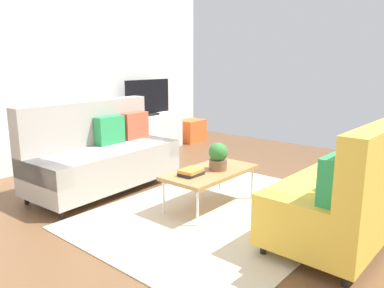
{
  "coord_description": "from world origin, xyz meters",
  "views": [
    {
      "loc": [
        -3.0,
        -2.49,
        1.58
      ],
      "look_at": [
        0.23,
        0.25,
        0.65
      ],
      "focal_mm": 35.01,
      "sensor_mm": 36.0,
      "label": 1
    }
  ],
  "objects_px": {
    "table_book_0": "(191,174)",
    "bottle_0": "(138,111)",
    "tv": "(148,98)",
    "couch_beige": "(102,154)",
    "couch_green": "(353,190)",
    "tv_console": "(148,133)",
    "potted_plant": "(218,156)",
    "storage_trunk": "(191,131)",
    "bottle_1": "(143,111)",
    "vase_1": "(127,113)",
    "vase_0": "(120,115)",
    "coffee_table": "(210,173)"
  },
  "relations": [
    {
      "from": "bottle_0",
      "to": "storage_trunk",
      "type": "bearing_deg",
      "value": -2.54
    },
    {
      "from": "table_book_0",
      "to": "bottle_0",
      "type": "xyz_separation_m",
      "value": [
        1.48,
        2.47,
        0.31
      ]
    },
    {
      "from": "storage_trunk",
      "to": "tv_console",
      "type": "bearing_deg",
      "value": 174.81
    },
    {
      "from": "tv_console",
      "to": "bottle_1",
      "type": "relative_size",
      "value": 7.05
    },
    {
      "from": "tv_console",
      "to": "bottle_1",
      "type": "bearing_deg",
      "value": -164.6
    },
    {
      "from": "table_book_0",
      "to": "vase_1",
      "type": "xyz_separation_m",
      "value": [
        1.3,
        2.56,
        0.29
      ]
    },
    {
      "from": "couch_green",
      "to": "bottle_0",
      "type": "xyz_separation_m",
      "value": [
        0.93,
        3.94,
        0.3
      ]
    },
    {
      "from": "couch_beige",
      "to": "tv_console",
      "type": "xyz_separation_m",
      "value": [
        1.85,
        1.14,
        -0.13
      ]
    },
    {
      "from": "table_book_0",
      "to": "bottle_1",
      "type": "bearing_deg",
      "value": 57.29
    },
    {
      "from": "tv",
      "to": "potted_plant",
      "type": "relative_size",
      "value": 3.3
    },
    {
      "from": "vase_1",
      "to": "bottle_1",
      "type": "height_order",
      "value": "bottle_1"
    },
    {
      "from": "couch_beige",
      "to": "couch_green",
      "type": "bearing_deg",
      "value": 100.03
    },
    {
      "from": "table_book_0",
      "to": "vase_1",
      "type": "height_order",
      "value": "vase_1"
    },
    {
      "from": "tv",
      "to": "bottle_0",
      "type": "distance_m",
      "value": 0.33
    },
    {
      "from": "tv",
      "to": "bottle_0",
      "type": "height_order",
      "value": "tv"
    },
    {
      "from": "vase_0",
      "to": "vase_1",
      "type": "distance_m",
      "value": 0.14
    },
    {
      "from": "tv_console",
      "to": "potted_plant",
      "type": "relative_size",
      "value": 4.62
    },
    {
      "from": "coffee_table",
      "to": "bottle_1",
      "type": "height_order",
      "value": "bottle_1"
    },
    {
      "from": "bottle_0",
      "to": "tv_console",
      "type": "bearing_deg",
      "value": 9.07
    },
    {
      "from": "couch_green",
      "to": "couch_beige",
      "type": "bearing_deg",
      "value": 104.39
    },
    {
      "from": "coffee_table",
      "to": "tv_console",
      "type": "xyz_separation_m",
      "value": [
        1.46,
        2.56,
        -0.07
      ]
    },
    {
      "from": "potted_plant",
      "to": "bottle_0",
      "type": "distance_m",
      "value": 2.81
    },
    {
      "from": "couch_beige",
      "to": "tv_console",
      "type": "bearing_deg",
      "value": -151.58
    },
    {
      "from": "couch_beige",
      "to": "storage_trunk",
      "type": "height_order",
      "value": "couch_beige"
    },
    {
      "from": "storage_trunk",
      "to": "tv",
      "type": "bearing_deg",
      "value": 175.84
    },
    {
      "from": "storage_trunk",
      "to": "potted_plant",
      "type": "bearing_deg",
      "value": -134.78
    },
    {
      "from": "couch_beige",
      "to": "couch_green",
      "type": "xyz_separation_m",
      "value": [
        0.67,
        -2.84,
        0.0
      ]
    },
    {
      "from": "couch_beige",
      "to": "potted_plant",
      "type": "relative_size",
      "value": 6.41
    },
    {
      "from": "couch_beige",
      "to": "vase_0",
      "type": "xyz_separation_m",
      "value": [
        1.27,
        1.19,
        0.26
      ]
    },
    {
      "from": "table_book_0",
      "to": "vase_1",
      "type": "bearing_deg",
      "value": 63.17
    },
    {
      "from": "tv",
      "to": "tv_console",
      "type": "bearing_deg",
      "value": 90.0
    },
    {
      "from": "coffee_table",
      "to": "tv_console",
      "type": "height_order",
      "value": "tv_console"
    },
    {
      "from": "couch_green",
      "to": "tv_console",
      "type": "xyz_separation_m",
      "value": [
        1.18,
        3.98,
        -0.13
      ]
    },
    {
      "from": "potted_plant",
      "to": "tv",
      "type": "bearing_deg",
      "value": 61.79
    },
    {
      "from": "storage_trunk",
      "to": "table_book_0",
      "type": "xyz_separation_m",
      "value": [
        -2.83,
        -2.41,
        0.22
      ]
    },
    {
      "from": "couch_green",
      "to": "tv",
      "type": "distance_m",
      "value": 4.16
    },
    {
      "from": "bottle_0",
      "to": "vase_0",
      "type": "bearing_deg",
      "value": 164.72
    },
    {
      "from": "couch_green",
      "to": "potted_plant",
      "type": "height_order",
      "value": "couch_green"
    },
    {
      "from": "table_book_0",
      "to": "vase_1",
      "type": "distance_m",
      "value": 2.89
    },
    {
      "from": "tv_console",
      "to": "table_book_0",
      "type": "height_order",
      "value": "tv_console"
    },
    {
      "from": "storage_trunk",
      "to": "table_book_0",
      "type": "relative_size",
      "value": 2.17
    },
    {
      "from": "tv",
      "to": "bottle_1",
      "type": "relative_size",
      "value": 5.04
    },
    {
      "from": "potted_plant",
      "to": "table_book_0",
      "type": "bearing_deg",
      "value": 164.82
    },
    {
      "from": "potted_plant",
      "to": "couch_green",
      "type": "bearing_deg",
      "value": -81.37
    },
    {
      "from": "couch_beige",
      "to": "vase_0",
      "type": "bearing_deg",
      "value": -140.06
    },
    {
      "from": "coffee_table",
      "to": "potted_plant",
      "type": "height_order",
      "value": "potted_plant"
    },
    {
      "from": "bottle_0",
      "to": "potted_plant",
      "type": "bearing_deg",
      "value": -113.89
    },
    {
      "from": "storage_trunk",
      "to": "coffee_table",
      "type": "bearing_deg",
      "value": -136.16
    },
    {
      "from": "tv",
      "to": "bottle_1",
      "type": "distance_m",
      "value": 0.26
    },
    {
      "from": "couch_green",
      "to": "potted_plant",
      "type": "xyz_separation_m",
      "value": [
        -0.21,
        1.37,
        0.13
      ]
    }
  ]
}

